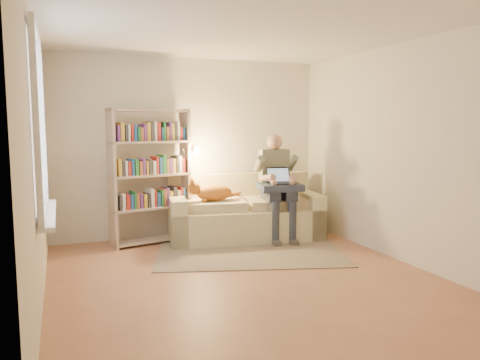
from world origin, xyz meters
name	(u,v)px	position (x,y,z in m)	size (l,w,h in m)	color
floor	(246,279)	(0.00, 0.00, 0.00)	(4.50, 4.50, 0.00)	#9B6346
ceiling	(247,28)	(0.00, 0.00, 2.60)	(4.00, 4.50, 0.02)	white
wall_left	(36,164)	(-2.00, 0.00, 1.30)	(0.02, 4.50, 2.60)	silver
wall_right	(403,153)	(2.00, 0.00, 1.30)	(0.02, 4.50, 2.60)	silver
wall_back	(190,148)	(0.00, 2.25, 1.30)	(4.00, 0.02, 2.60)	silver
wall_front	(389,183)	(0.00, -2.25, 1.30)	(4.00, 0.02, 2.60)	silver
window	(43,154)	(-1.95, 0.20, 1.38)	(0.12, 1.52, 1.69)	white
sofa	(244,215)	(0.66, 1.75, 0.33)	(2.27, 1.28, 0.91)	beige
person	(277,180)	(1.08, 1.52, 0.85)	(0.49, 0.70, 1.50)	slate
cat	(209,192)	(0.12, 1.69, 0.70)	(0.79, 0.34, 0.28)	orange
blanket	(280,187)	(1.07, 1.38, 0.77)	(0.58, 0.48, 0.09)	#273245
laptop	(280,179)	(1.07, 1.39, 0.88)	(0.37, 0.34, 0.28)	black
bookshelf	(150,170)	(-0.65, 1.90, 1.03)	(1.27, 0.50, 1.86)	tan
rug	(250,253)	(0.42, 0.90, 0.01)	(2.36, 1.39, 0.01)	gray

